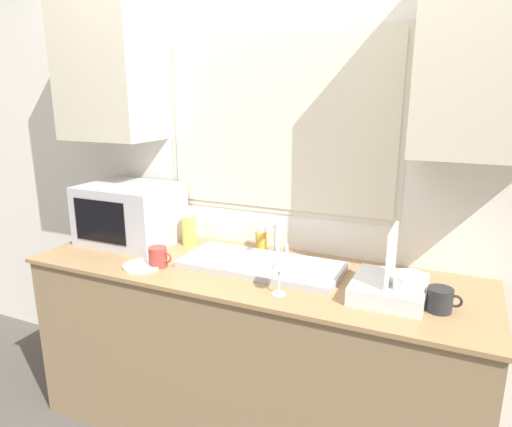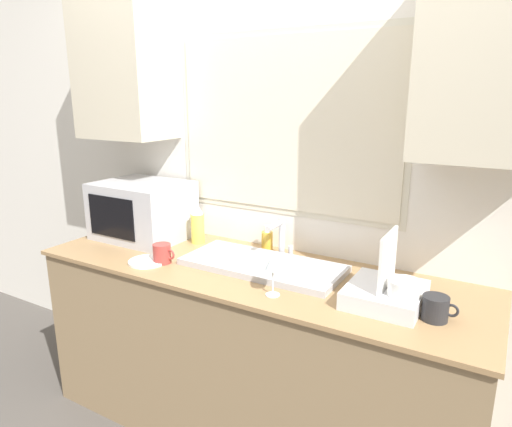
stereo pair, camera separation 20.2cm
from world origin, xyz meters
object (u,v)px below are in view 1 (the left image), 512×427
at_px(soap_bottle, 261,240).
at_px(mug_near_sink, 158,257).
at_px(microwave, 130,213).
at_px(faucet, 276,234).
at_px(wine_glass, 279,262).
at_px(dish_rack, 391,286).
at_px(spray_bottle, 189,226).

height_order(soap_bottle, mug_near_sink, soap_bottle).
bearing_deg(microwave, soap_bottle, 12.30).
bearing_deg(faucet, microwave, -173.22).
bearing_deg(mug_near_sink, microwave, 144.67).
height_order(soap_bottle, wine_glass, wine_glass).
bearing_deg(wine_glass, soap_bottle, 121.19).
bearing_deg(microwave, dish_rack, -6.47).
bearing_deg(wine_glass, mug_near_sink, 175.14).
relative_size(microwave, dish_rack, 1.62).
bearing_deg(mug_near_sink, soap_bottle, 50.05).
bearing_deg(dish_rack, wine_glass, -160.12).
bearing_deg(faucet, wine_glass, -66.83).
xyz_separation_m(microwave, wine_glass, (1.00, -0.31, -0.02)).
height_order(dish_rack, spray_bottle, dish_rack).
xyz_separation_m(dish_rack, soap_bottle, (-0.71, 0.32, 0.00)).
xyz_separation_m(faucet, mug_near_sink, (-0.46, -0.36, -0.07)).
distance_m(soap_bottle, wine_glass, 0.56).
relative_size(microwave, wine_glass, 2.71).
bearing_deg(soap_bottle, spray_bottle, -168.05).
relative_size(faucet, wine_glass, 1.06).
distance_m(microwave, wine_glass, 1.05).
xyz_separation_m(microwave, mug_near_sink, (0.37, -0.26, -0.11)).
height_order(dish_rack, mug_near_sink, dish_rack).
bearing_deg(spray_bottle, soap_bottle, 11.95).
distance_m(mug_near_sink, wine_glass, 0.64).
relative_size(dish_rack, wine_glass, 1.67).
xyz_separation_m(faucet, spray_bottle, (-0.50, -0.02, -0.01)).
bearing_deg(faucet, soap_bottle, 151.81).
distance_m(faucet, mug_near_sink, 0.58).
distance_m(faucet, dish_rack, 0.66).
distance_m(microwave, soap_bottle, 0.74).
bearing_deg(spray_bottle, microwave, -167.29).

